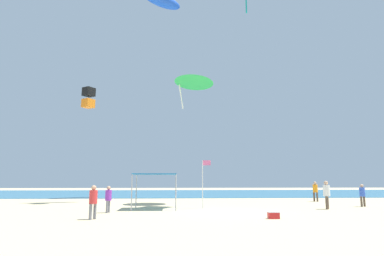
{
  "coord_description": "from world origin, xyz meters",
  "views": [
    {
      "loc": [
        -3.35,
        -20.41,
        2.03
      ],
      "look_at": [
        -1.68,
        10.67,
        6.93
      ],
      "focal_mm": 30.34,
      "sensor_mm": 36.0,
      "label": 1
    }
  ],
  "objects": [
    {
      "name": "banner_flag",
      "position": [
        -1.3,
        2.5,
        2.03
      ],
      "size": [
        0.61,
        0.06,
        3.33
      ],
      "color": "silver",
      "rests_on": "ground"
    },
    {
      "name": "ocean_strip",
      "position": [
        0.0,
        27.11,
        0.01
      ],
      "size": [
        110.0,
        25.27,
        0.03
      ],
      "primitive_type": "cube",
      "color": "teal",
      "rests_on": "ground"
    },
    {
      "name": "canopy_tent",
      "position": [
        -4.67,
        2.36,
        2.25
      ],
      "size": [
        2.93,
        2.6,
        2.39
      ],
      "color": "#B2B2B7",
      "rests_on": "ground"
    },
    {
      "name": "ground",
      "position": [
        0.0,
        0.0,
        -0.05
      ],
      "size": [
        110.0,
        110.0,
        0.1
      ],
      "primitive_type": "cube",
      "color": "beige"
    },
    {
      "name": "kite_inflatable_blue",
      "position": [
        -5.02,
        16.12,
        23.42
      ],
      "size": [
        5.34,
        4.47,
        2.12
      ],
      "rotation": [
        0.0,
        0.0,
        0.6
      ],
      "color": "blue"
    },
    {
      "name": "person_far_shore",
      "position": [
        -7.48,
        -3.25,
        1.01
      ],
      "size": [
        0.41,
        0.42,
        1.72
      ],
      "rotation": [
        0.0,
        0.0,
        4.18
      ],
      "color": "slate",
      "rests_on": "ground"
    },
    {
      "name": "cooler_box",
      "position": [
        1.79,
        -3.42,
        0.18
      ],
      "size": [
        0.57,
        0.37,
        0.35
      ],
      "color": "red",
      "rests_on": "ground"
    },
    {
      "name": "person_near_tent",
      "position": [
        -7.37,
        0.04,
        0.94
      ],
      "size": [
        0.38,
        0.42,
        1.6
      ],
      "rotation": [
        0.0,
        0.0,
        1.39
      ],
      "color": "slate",
      "rests_on": "ground"
    },
    {
      "name": "person_central",
      "position": [
        10.64,
        3.46,
        0.97
      ],
      "size": [
        0.42,
        0.39,
        1.64
      ],
      "rotation": [
        0.0,
        0.0,
        0.33
      ],
      "color": "brown",
      "rests_on": "ground"
    },
    {
      "name": "kite_delta_green",
      "position": [
        -1.7,
        6.91,
        10.64
      ],
      "size": [
        4.8,
        4.81,
        2.93
      ],
      "rotation": [
        0.0,
        0.0,
        5.63
      ],
      "color": "green"
    },
    {
      "name": "person_leftmost",
      "position": [
        7.06,
        1.64,
        1.12
      ],
      "size": [
        0.45,
        0.45,
        1.9
      ],
      "rotation": [
        0.0,
        0.0,
        0.99
      ],
      "color": "brown",
      "rests_on": "ground"
    },
    {
      "name": "kite_box_black",
      "position": [
        -10.98,
        7.83,
        9.11
      ],
      "size": [
        1.19,
        1.19,
        1.8
      ],
      "rotation": [
        0.0,
        0.0,
        4.09
      ],
      "color": "black"
    },
    {
      "name": "person_rightmost",
      "position": [
        9.53,
        9.07,
        1.06
      ],
      "size": [
        0.43,
        0.43,
        1.8
      ],
      "rotation": [
        0.0,
        0.0,
        2.14
      ],
      "color": "brown",
      "rests_on": "ground"
    }
  ]
}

